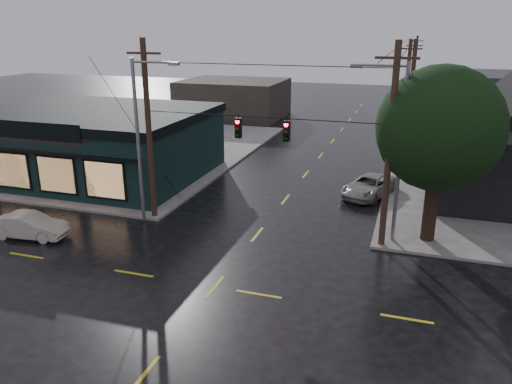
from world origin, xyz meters
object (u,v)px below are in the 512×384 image
(corner_tree, at_px, (440,129))
(sedan_cream, at_px, (29,226))
(suv_silver, at_px, (370,186))
(utility_pole_ne, at_px, (381,246))
(utility_pole_nw, at_px, (155,218))

(corner_tree, distance_m, sedan_cream, 21.62)
(suv_silver, bearing_deg, utility_pole_ne, -59.69)
(corner_tree, bearing_deg, utility_pole_nw, -174.95)
(sedan_cream, bearing_deg, utility_pole_ne, -82.43)
(suv_silver, bearing_deg, corner_tree, -40.85)
(corner_tree, bearing_deg, sedan_cream, -163.53)
(utility_pole_ne, relative_size, suv_silver, 2.07)
(corner_tree, relative_size, sedan_cream, 2.21)
(utility_pole_nw, height_order, utility_pole_ne, same)
(sedan_cream, distance_m, suv_silver, 20.68)
(utility_pole_ne, height_order, suv_silver, utility_pole_ne)
(utility_pole_nw, relative_size, utility_pole_ne, 1.00)
(utility_pole_ne, height_order, sedan_cream, utility_pole_ne)
(corner_tree, relative_size, utility_pole_ne, 0.88)
(utility_pole_ne, xyz_separation_m, sedan_cream, (-17.88, -4.60, 0.67))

